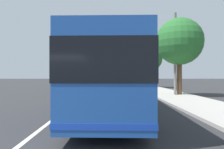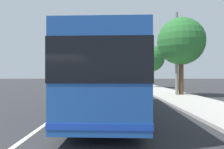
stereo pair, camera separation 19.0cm
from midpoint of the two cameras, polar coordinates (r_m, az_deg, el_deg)
The scene contains 8 objects.
sidewalk_curb at distance 13.32m, azimuth 24.28°, elevation -7.77°, with size 110.00×3.60×0.14m, color #B2ADA3.
lane_divider_line at distance 12.46m, azimuth -11.07°, elevation -8.62°, with size 110.00×0.16×0.01m, color silver.
coach_bus at distance 10.57m, azimuth 0.12°, elevation -0.07°, with size 11.11×2.98×3.26m.
car_side_street at distance 25.66m, azimuth -10.15°, elevation -2.71°, with size 4.00×1.93×1.48m.
car_far_distant at distance 47.95m, azimuth 0.94°, elevation -1.55°, with size 4.29×2.10×1.45m.
roadside_tree_mid_block at distance 20.07m, azimuth 18.09°, elevation 8.31°, with size 4.15×4.15×6.90m.
roadside_tree_far_block at distance 31.87m, azimuth 10.57°, elevation 4.18°, with size 3.81×3.81×6.18m.
utility_pole at distance 19.62m, azimuth 17.04°, elevation 5.15°, with size 0.24×0.24×7.30m, color slate.
Camera 2 is at (-2.08, -2.54, 1.83)m, focal length 34.47 mm.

